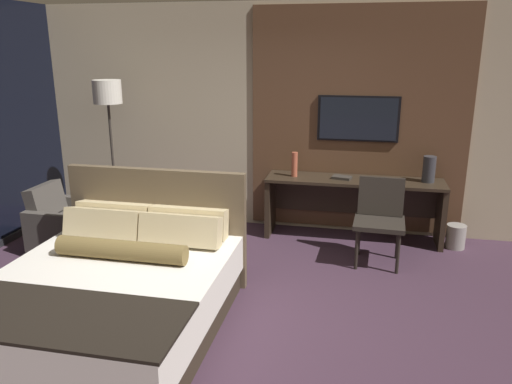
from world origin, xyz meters
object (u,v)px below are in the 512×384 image
(bed, at_px, (114,291))
(book, at_px, (342,177))
(armchair_by_window, at_px, (68,227))
(vase_short, at_px, (429,169))
(floor_lamp, at_px, (108,105))
(vase_tall, at_px, (295,164))
(desk, at_px, (354,197))
(tv, at_px, (358,119))
(waste_bin, at_px, (456,236))
(desk_chair, at_px, (380,213))

(bed, xyz_separation_m, book, (1.72, 2.47, 0.44))
(armchair_by_window, xyz_separation_m, vase_short, (4.06, 1.06, 0.65))
(floor_lamp, xyz_separation_m, vase_tall, (2.24, 0.29, -0.69))
(book, bearing_deg, desk, 17.11)
(floor_lamp, distance_m, vase_short, 3.88)
(tv, height_order, vase_short, tv)
(vase_tall, bearing_deg, floor_lamp, -172.61)
(tv, bearing_deg, waste_bin, -13.87)
(vase_short, height_order, book, vase_short)
(armchair_by_window, xyz_separation_m, vase_tall, (2.50, 0.99, 0.64))
(bed, xyz_separation_m, vase_tall, (1.15, 2.46, 0.57))
(desk, relative_size, tv, 2.17)
(tv, distance_m, vase_tall, 0.94)
(bed, height_order, desk_chair, bed)
(tv, bearing_deg, floor_lamp, -169.47)
(book, distance_m, waste_bin, 1.49)
(vase_tall, relative_size, vase_short, 0.98)
(vase_tall, xyz_separation_m, book, (0.57, 0.01, -0.13))
(tv, bearing_deg, book, -120.97)
(armchair_by_window, height_order, floor_lamp, floor_lamp)
(bed, bearing_deg, armchair_by_window, 132.59)
(desk_chair, xyz_separation_m, waste_bin, (0.90, 0.55, -0.41))
(vase_tall, bearing_deg, armchair_by_window, -158.27)
(bed, relative_size, tv, 2.20)
(bed, relative_size, desk, 1.01)
(armchair_by_window, bearing_deg, bed, -136.81)
(floor_lamp, distance_m, book, 2.95)
(floor_lamp, bearing_deg, waste_bin, 3.50)
(tv, distance_m, floor_lamp, 3.02)
(desk, distance_m, desk_chair, 0.71)
(vase_tall, relative_size, book, 1.21)
(desk, bearing_deg, floor_lamp, -173.33)
(desk_chair, relative_size, floor_lamp, 0.48)
(desk, xyz_separation_m, tv, (0.00, 0.20, 0.92))
(vase_tall, distance_m, vase_short, 1.56)
(armchair_by_window, distance_m, vase_tall, 2.76)
(vase_short, xyz_separation_m, waste_bin, (0.36, -0.10, -0.77))
(desk, bearing_deg, desk_chair, -65.53)
(bed, xyz_separation_m, armchair_by_window, (-1.35, 1.47, -0.07))
(vase_short, bearing_deg, waste_bin, -15.94)
(floor_lamp, distance_m, vase_tall, 2.36)
(tv, height_order, desk_chair, tv)
(vase_short, xyz_separation_m, book, (-0.99, -0.06, -0.14))
(floor_lamp, xyz_separation_m, waste_bin, (4.16, 0.25, -1.46))
(bed, height_order, book, bed)
(desk_chair, distance_m, waste_bin, 1.14)
(desk, distance_m, book, 0.29)
(vase_tall, bearing_deg, book, 0.93)
(bed, relative_size, waste_bin, 7.59)
(desk, height_order, tv, tv)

